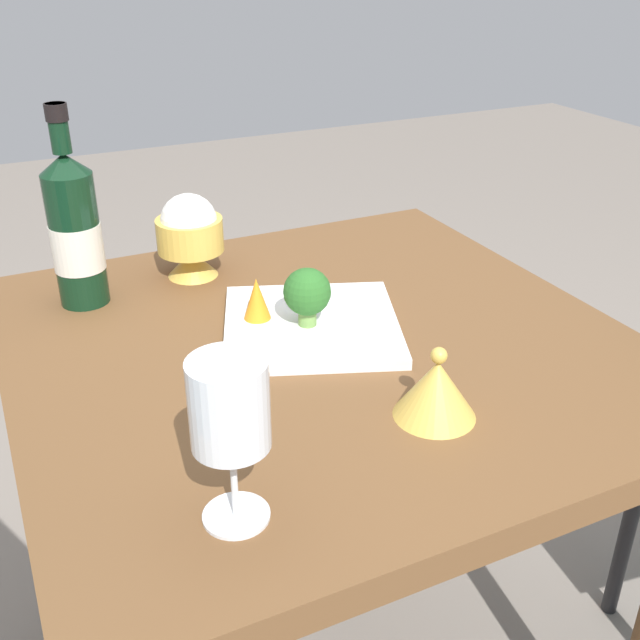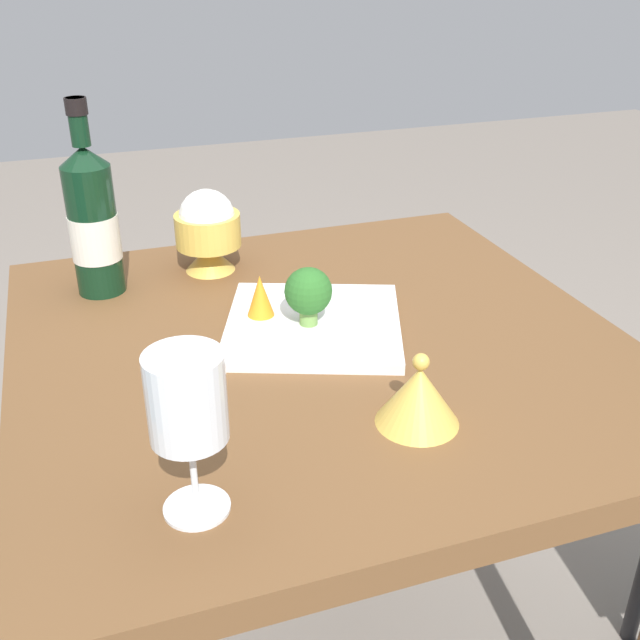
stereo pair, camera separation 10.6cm
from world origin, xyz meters
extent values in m
cube|color=brown|center=(0.00, 0.00, 0.71)|extent=(0.85, 0.85, 0.04)
cylinder|color=brown|center=(-0.37, 0.37, 0.35)|extent=(0.05, 0.05, 0.69)
cylinder|color=brown|center=(0.37, 0.37, 0.35)|extent=(0.05, 0.05, 0.69)
cylinder|color=black|center=(-0.28, 0.27, 0.84)|extent=(0.07, 0.07, 0.21)
cone|color=black|center=(-0.28, 0.27, 0.95)|extent=(0.07, 0.07, 0.03)
cylinder|color=black|center=(-0.28, 0.27, 1.00)|extent=(0.03, 0.03, 0.07)
cylinder|color=black|center=(-0.28, 0.27, 1.03)|extent=(0.03, 0.03, 0.02)
cylinder|color=silver|center=(-0.28, 0.27, 0.83)|extent=(0.08, 0.08, 0.07)
cylinder|color=white|center=(-0.23, -0.30, 0.74)|extent=(0.07, 0.07, 0.00)
cylinder|color=white|center=(-0.23, -0.30, 0.78)|extent=(0.01, 0.01, 0.08)
cylinder|color=white|center=(-0.23, -0.30, 0.87)|extent=(0.08, 0.08, 0.09)
cone|color=gold|center=(-0.10, 0.29, 0.76)|extent=(0.08, 0.08, 0.04)
cylinder|color=gold|center=(-0.10, 0.29, 0.81)|extent=(0.11, 0.11, 0.05)
sphere|color=white|center=(-0.10, 0.29, 0.83)|extent=(0.09, 0.09, 0.09)
cone|color=gold|center=(0.04, -0.23, 0.77)|extent=(0.10, 0.10, 0.07)
sphere|color=gold|center=(0.04, -0.23, 0.82)|extent=(0.02, 0.02, 0.02)
cube|color=white|center=(0.00, 0.03, 0.74)|extent=(0.32, 0.32, 0.02)
cylinder|color=#729E4C|center=(-0.01, 0.02, 0.76)|extent=(0.03, 0.03, 0.03)
sphere|color=#2D6B28|center=(-0.01, 0.02, 0.80)|extent=(0.07, 0.07, 0.07)
cone|color=orange|center=(-0.07, 0.07, 0.78)|extent=(0.04, 0.04, 0.06)
camera|label=1|loc=(-0.40, -0.85, 1.25)|focal=42.31mm
camera|label=2|loc=(-0.31, -0.89, 1.25)|focal=42.31mm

